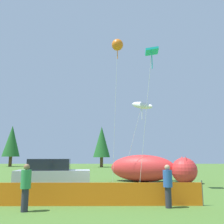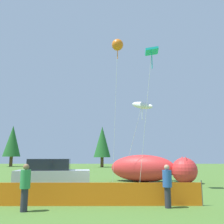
% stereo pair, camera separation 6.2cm
% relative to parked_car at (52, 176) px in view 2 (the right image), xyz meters
% --- Properties ---
extents(ground_plane, '(120.00, 120.00, 0.00)m').
position_rel_parked_car_xyz_m(ground_plane, '(2.70, -0.67, -0.98)').
color(ground_plane, '#4C752D').
extents(parked_car, '(4.54, 2.18, 2.02)m').
position_rel_parked_car_xyz_m(parked_car, '(0.00, 0.00, 0.00)').
color(parked_car, '#B7BCC1').
rests_on(parked_car, ground).
extents(folding_chair, '(0.57, 0.57, 0.91)m').
position_rel_parked_car_xyz_m(folding_chair, '(5.75, -2.32, -0.45)').
color(folding_chair, black).
rests_on(folding_chair, ground).
extents(inflatable_cat, '(7.44, 4.71, 2.30)m').
position_rel_parked_car_xyz_m(inflatable_cat, '(6.83, 6.67, 0.08)').
color(inflatable_cat, red).
rests_on(inflatable_cat, ground).
extents(safety_fence, '(10.00, 0.21, 1.11)m').
position_rel_parked_car_xyz_m(safety_fence, '(2.71, -3.75, -0.48)').
color(safety_fence, orange).
rests_on(safety_fence, ground).
extents(spectator_in_black_shirt, '(0.41, 0.41, 1.87)m').
position_rel_parked_car_xyz_m(spectator_in_black_shirt, '(0.14, -4.96, 0.04)').
color(spectator_in_black_shirt, '#2D2D38').
rests_on(spectator_in_black_shirt, ground).
extents(spectator_in_yellow_shirt, '(0.40, 0.40, 1.81)m').
position_rel_parked_car_xyz_m(spectator_in_yellow_shirt, '(6.05, -4.18, 0.01)').
color(spectator_in_yellow_shirt, '#2D2D38').
rests_on(spectator_in_yellow_shirt, ground).
extents(kite_orange_flower, '(1.02, 1.02, 12.46)m').
position_rel_parked_car_xyz_m(kite_orange_flower, '(4.04, 5.42, 10.93)').
color(kite_orange_flower, silver).
rests_on(kite_orange_flower, ground).
extents(kite_teal_diamond, '(1.51, 1.17, 9.73)m').
position_rel_parked_car_xyz_m(kite_teal_diamond, '(6.41, 1.40, 8.37)').
color(kite_teal_diamond, silver).
rests_on(kite_teal_diamond, ground).
extents(kite_white_ghost, '(2.85, 2.82, 7.43)m').
position_rel_parked_car_xyz_m(kite_white_ghost, '(6.24, 6.70, 5.72)').
color(kite_white_ghost, silver).
rests_on(kite_white_ghost, ground).
extents(horizon_tree_east, '(3.70, 3.70, 8.83)m').
position_rel_parked_car_xyz_m(horizon_tree_east, '(-18.56, 39.03, 4.44)').
color(horizon_tree_east, brown).
rests_on(horizon_tree_east, ground).
extents(horizon_tree_west, '(3.47, 3.47, 8.28)m').
position_rel_parked_car_xyz_m(horizon_tree_west, '(1.21, 36.18, 4.10)').
color(horizon_tree_west, brown).
rests_on(horizon_tree_west, ground).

